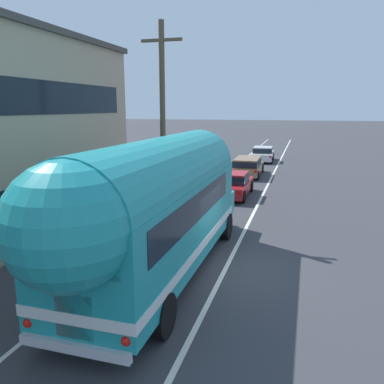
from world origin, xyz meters
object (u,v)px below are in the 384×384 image
object	(u,v)px
car_second	(248,165)
painted_bus	(155,205)
car_lead	(233,183)
utility_pole	(163,120)
car_third	(263,153)

from	to	relation	value
car_second	painted_bus	bearing A→B (deg)	-89.87
car_lead	car_second	world-z (taller)	same
utility_pole	painted_bus	size ratio (longest dim) A/B	0.75
car_lead	car_third	distance (m)	15.30
utility_pole	car_lead	xyz separation A→B (m)	(2.21, 5.28, -3.70)
painted_bus	car_third	bearing A→B (deg)	89.64
utility_pole	car_lead	size ratio (longest dim) A/B	1.96
utility_pole	painted_bus	bearing A→B (deg)	-71.79
utility_pole	painted_bus	distance (m)	7.09
painted_bus	car_lead	size ratio (longest dim) A/B	2.61
painted_bus	car_second	distance (m)	18.70
car_second	car_third	world-z (taller)	same
utility_pole	car_third	xyz separation A→B (m)	(2.29, 20.59, -3.69)
car_third	painted_bus	bearing A→B (deg)	-90.36
utility_pole	car_second	bearing A→B (deg)	80.38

